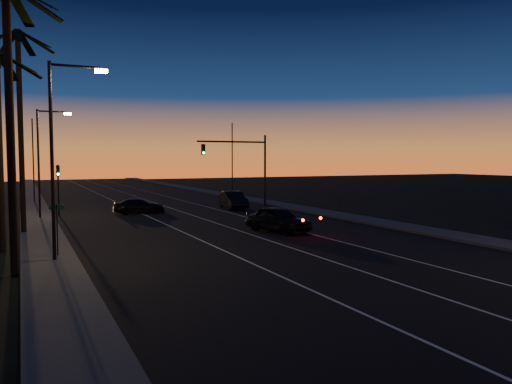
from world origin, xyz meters
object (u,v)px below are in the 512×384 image
signal_mast (243,158)px  lead_car (278,219)px  cross_car (139,206)px  right_car (233,200)px

signal_mast → lead_car: signal_mast is taller
signal_mast → cross_car: size_ratio=1.59×
right_car → cross_car: bearing=-176.8°
lead_car → right_car: lead_car is taller
lead_car → cross_car: (-5.78, 14.49, -0.18)m
signal_mast → lead_car: (-4.54, -15.84, -3.96)m
right_car → signal_mast: bearing=31.1°
signal_mast → lead_car: 16.95m
signal_mast → lead_car: bearing=-106.0°
right_car → lead_car: bearing=-101.7°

